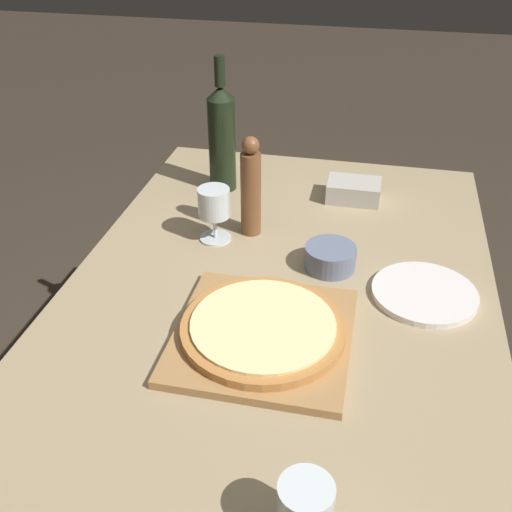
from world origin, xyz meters
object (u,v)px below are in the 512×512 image
at_px(pizza, 263,327).
at_px(wine_glass, 214,205).
at_px(small_bowl, 330,257).
at_px(wine_bottle, 222,137).
at_px(pepper_mill, 251,188).

xyz_separation_m(pizza, wine_glass, (-0.19, 0.34, 0.06)).
distance_m(wine_glass, small_bowl, 0.30).
xyz_separation_m(pizza, wine_bottle, (-0.24, 0.61, 0.12)).
relative_size(pepper_mill, small_bowl, 2.17).
height_order(wine_bottle, wine_glass, wine_bottle).
xyz_separation_m(pepper_mill, wine_glass, (-0.08, -0.05, -0.03)).
height_order(pizza, wine_glass, wine_glass).
xyz_separation_m(pepper_mill, small_bowl, (0.21, -0.12, -0.09)).
distance_m(pizza, wine_bottle, 0.67).
bearing_deg(pepper_mill, pizza, -74.24).
distance_m(pepper_mill, small_bowl, 0.26).
bearing_deg(pizza, wine_glass, 119.00).
height_order(pepper_mill, small_bowl, pepper_mill).
bearing_deg(wine_bottle, pepper_mill, -59.74).
height_order(wine_glass, small_bowl, wine_glass).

